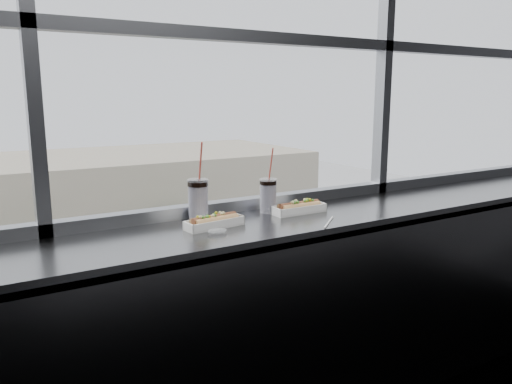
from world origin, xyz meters
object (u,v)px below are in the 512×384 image
car_far_b (58,322)px  car_near_d (196,367)px  wrapper (217,231)px  pedestrian_c (99,286)px  tree_center (33,264)px  car_far_c (195,290)px  tree_right (182,231)px  soda_cup_right (268,194)px  soda_cup_left (198,198)px  hotdog_tray_left (215,221)px  hotdog_tray_right (299,207)px  car_near_e (317,329)px  loose_straw (329,222)px

car_far_b → car_near_d: 9.08m
wrapper → car_far_b: (2.72, 24.36, -11.10)m
pedestrian_c → tree_center: 4.12m
wrapper → car_near_d: (7.01, 16.36, -10.98)m
car_far_c → tree_center: 9.51m
wrapper → pedestrian_c: (5.75, 28.10, -11.04)m
car_far_c → tree_right: bearing=-14.3°
soda_cup_right → car_near_d: bearing=67.7°
car_far_b → soda_cup_left: bearing=167.7°
tree_center → soda_cup_right: bearing=-93.6°
hotdog_tray_left → pedestrian_c: (5.71, 28.00, -11.06)m
soda_cup_right → car_far_c: size_ratio=0.05×
wrapper → hotdog_tray_right: bearing=13.6°
car_near_e → car_near_d: (-6.62, 0.00, -0.05)m
car_far_c → tree_right: tree_right is taller
soda_cup_right → tree_center: (1.76, 28.13, -9.10)m
soda_cup_right → tree_center: bearing=86.4°
tree_center → tree_right: tree_right is taller
soda_cup_left → car_near_d: (6.98, 16.09, -11.08)m
hotdog_tray_left → hotdog_tray_right: hotdog_tray_right is taller
hotdog_tray_right → soda_cup_left: bearing=165.8°
car_far_c → soda_cup_right: bearing=155.9°
car_far_c → hotdog_tray_right: bearing=156.2°
soda_cup_left → hotdog_tray_right: bearing=-14.7°
tree_right → hotdog_tray_left: bearing=-112.1°
soda_cup_right → soda_cup_left: bearing=173.5°
hotdog_tray_right → tree_center: hotdog_tray_right is taller
soda_cup_right → loose_straw: bearing=-68.3°
soda_cup_right → car_near_e: 23.59m
soda_cup_left → car_near_d: bearing=66.5°
wrapper → loose_straw: bearing=-11.7°
soda_cup_right → hotdog_tray_right: bearing=-34.2°
car_near_d → pedestrian_c: car_near_d is taller
soda_cup_left → tree_center: 29.61m
soda_cup_right → tree_center: soda_cup_right is taller
car_far_b → car_near_e: (10.92, -8.00, 0.17)m
wrapper → tree_right: bearing=67.9°
soda_cup_left → car_near_d: soda_cup_left is taller
soda_cup_left → loose_straw: size_ratio=1.74×
car_far_c → pedestrian_c: size_ratio=3.15×
loose_straw → soda_cup_left: bearing=102.7°
wrapper → tree_right: 31.73m
hotdog_tray_right → tree_right: (10.95, 28.22, -8.42)m
hotdog_tray_left → tree_right: hotdog_tray_left is taller
pedestrian_c → tree_right: bearing=92.5°
soda_cup_right → tree_right: soda_cup_right is taller
hotdog_tray_right → pedestrian_c: 30.52m
wrapper → car_near_e: (13.63, 16.36, -10.93)m
tree_center → tree_right: 9.35m
car_near_d → hotdog_tray_left: bearing=150.9°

